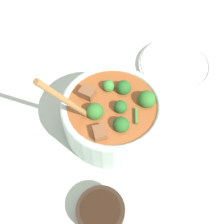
% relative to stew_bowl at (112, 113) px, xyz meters
% --- Properties ---
extents(ground_plane, '(4.00, 4.00, 0.00)m').
position_rel_stew_bowl_xyz_m(ground_plane, '(-0.00, -0.00, -0.06)').
color(ground_plane, '#ADBCAD').
extents(stew_bowl, '(0.24, 0.23, 0.25)m').
position_rel_stew_bowl_xyz_m(stew_bowl, '(0.00, 0.00, 0.00)').
color(stew_bowl, '#B2C6BC').
rests_on(stew_bowl, ground_plane).
extents(condiment_bowl, '(0.10, 0.10, 0.04)m').
position_rel_stew_bowl_xyz_m(condiment_bowl, '(0.19, 0.09, -0.04)').
color(condiment_bowl, black).
rests_on(condiment_bowl, ground_plane).
extents(empty_plate, '(0.21, 0.21, 0.02)m').
position_rel_stew_bowl_xyz_m(empty_plate, '(-0.27, 0.05, -0.05)').
color(empty_plate, white).
rests_on(empty_plate, ground_plane).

